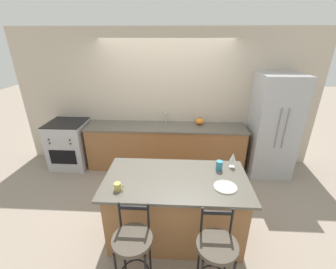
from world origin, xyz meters
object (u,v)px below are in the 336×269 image
object	(u,v)px
dinner_plate	(225,187)
coffee_mug	(118,187)
refrigerator	(273,126)
oven_range	(70,144)
bar_stool_near	(133,247)
bar_stool_far	(216,253)
pumpkin_decoration	(200,121)
wine_glass	(233,157)
tumbler_cup	(219,165)

from	to	relation	value
dinner_plate	coffee_mug	bearing A→B (deg)	-174.79
refrigerator	dinner_plate	size ratio (longest dim) A/B	7.16
oven_range	coffee_mug	bearing A→B (deg)	-51.83
bar_stool_near	bar_stool_far	size ratio (longest dim) A/B	1.00
refrigerator	dinner_plate	world-z (taller)	refrigerator
dinner_plate	pumpkin_decoration	size ratio (longest dim) A/B	1.63
pumpkin_decoration	oven_range	bearing A→B (deg)	-176.21
oven_range	bar_stool_near	xyz separation A→B (m)	(1.82, -2.48, 0.10)
wine_glass	tumbler_cup	xyz separation A→B (m)	(-0.19, -0.09, -0.08)
refrigerator	wine_glass	xyz separation A→B (m)	(-1.04, -1.40, 0.08)
bar_stool_far	coffee_mug	bearing A→B (deg)	154.71
bar_stool_far	wine_glass	world-z (taller)	wine_glass
bar_stool_far	pumpkin_decoration	xyz separation A→B (m)	(0.02, 2.68, 0.38)
refrigerator	pumpkin_decoration	distance (m)	1.37
refrigerator	coffee_mug	xyz separation A→B (m)	(-2.45, -1.98, -0.02)
refrigerator	bar_stool_far	distance (m)	2.87
bar_stool_near	wine_glass	bearing A→B (deg)	42.48
pumpkin_decoration	dinner_plate	bearing A→B (deg)	-86.07
oven_range	dinner_plate	bearing A→B (deg)	-33.89
bar_stool_near	dinner_plate	size ratio (longest dim) A/B	3.76
refrigerator	tumbler_cup	world-z (taller)	refrigerator
bar_stool_near	refrigerator	bearing A→B (deg)	48.15
bar_stool_near	wine_glass	world-z (taller)	wine_glass
wine_glass	coffee_mug	xyz separation A→B (m)	(-1.41, -0.58, -0.10)
wine_glass	pumpkin_decoration	distance (m)	1.63
bar_stool_far	dinner_plate	xyz separation A→B (m)	(0.17, 0.62, 0.33)
wine_glass	pumpkin_decoration	size ratio (longest dim) A/B	1.23
bar_stool_far	coffee_mug	size ratio (longest dim) A/B	9.21
dinner_plate	wine_glass	size ratio (longest dim) A/B	1.33
pumpkin_decoration	refrigerator	bearing A→B (deg)	-8.41
bar_stool_far	pumpkin_decoration	distance (m)	2.71
refrigerator	oven_range	size ratio (longest dim) A/B	2.03
oven_range	tumbler_cup	bearing A→B (deg)	-28.34
dinner_plate	tumbler_cup	distance (m)	0.39
dinner_plate	pumpkin_decoration	bearing A→B (deg)	93.93
pumpkin_decoration	bar_stool_far	bearing A→B (deg)	-90.50
dinner_plate	pumpkin_decoration	xyz separation A→B (m)	(-0.14, 2.06, 0.05)
oven_range	pumpkin_decoration	size ratio (longest dim) A/B	5.75
wine_glass	oven_range	bearing A→B (deg)	154.52
bar_stool_far	coffee_mug	xyz separation A→B (m)	(-1.07, 0.51, 0.37)
refrigerator	coffee_mug	bearing A→B (deg)	-141.10
bar_stool_near	coffee_mug	world-z (taller)	bar_stool_near
dinner_plate	tumbler_cup	size ratio (longest dim) A/B	2.11
oven_range	bar_stool_far	bearing A→B (deg)	-43.47
coffee_mug	tumbler_cup	size ratio (longest dim) A/B	0.86
refrigerator	bar_stool_near	distance (m)	3.32
bar_stool_near	bar_stool_far	bearing A→B (deg)	-1.72
bar_stool_near	dinner_plate	world-z (taller)	bar_stool_near
dinner_plate	pumpkin_decoration	world-z (taller)	pumpkin_decoration
bar_stool_near	coffee_mug	bearing A→B (deg)	117.23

